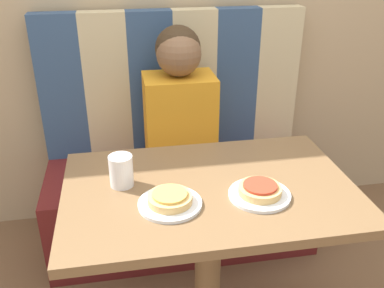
{
  "coord_description": "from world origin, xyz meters",
  "views": [
    {
      "loc": [
        -0.28,
        -1.25,
        1.55
      ],
      "look_at": [
        0.0,
        0.35,
        0.75
      ],
      "focal_mm": 40.0,
      "sensor_mm": 36.0,
      "label": 1
    }
  ],
  "objects_px": {
    "person": "(179,101)",
    "drinking_cup": "(121,171)",
    "pizza_right": "(260,189)",
    "plate_right": "(259,195)",
    "plate_left": "(170,204)",
    "pizza_left": "(170,198)"
  },
  "relations": [
    {
      "from": "plate_right",
      "to": "pizza_right",
      "type": "relative_size",
      "value": 1.43
    },
    {
      "from": "person",
      "to": "plate_left",
      "type": "xyz_separation_m",
      "value": [
        -0.15,
        -0.79,
        -0.05
      ]
    },
    {
      "from": "plate_left",
      "to": "drinking_cup",
      "type": "xyz_separation_m",
      "value": [
        -0.15,
        0.16,
        0.05
      ]
    },
    {
      "from": "pizza_right",
      "to": "drinking_cup",
      "type": "xyz_separation_m",
      "value": [
        -0.45,
        0.16,
        0.03
      ]
    },
    {
      "from": "plate_right",
      "to": "pizza_left",
      "type": "xyz_separation_m",
      "value": [
        -0.3,
        0.0,
        0.02
      ]
    },
    {
      "from": "pizza_right",
      "to": "drinking_cup",
      "type": "relative_size",
      "value": 1.29
    },
    {
      "from": "drinking_cup",
      "to": "plate_left",
      "type": "bearing_deg",
      "value": -46.22
    },
    {
      "from": "person",
      "to": "drinking_cup",
      "type": "distance_m",
      "value": 0.71
    },
    {
      "from": "drinking_cup",
      "to": "plate_right",
      "type": "bearing_deg",
      "value": -18.97
    },
    {
      "from": "person",
      "to": "pizza_left",
      "type": "relative_size",
      "value": 4.97
    },
    {
      "from": "plate_left",
      "to": "pizza_right",
      "type": "relative_size",
      "value": 1.43
    },
    {
      "from": "pizza_right",
      "to": "plate_right",
      "type": "bearing_deg",
      "value": 0.0
    },
    {
      "from": "person",
      "to": "plate_left",
      "type": "bearing_deg",
      "value": -100.79
    },
    {
      "from": "plate_left",
      "to": "person",
      "type": "bearing_deg",
      "value": 79.21
    },
    {
      "from": "pizza_left",
      "to": "plate_left",
      "type": "bearing_deg",
      "value": 180.0
    },
    {
      "from": "pizza_right",
      "to": "plate_left",
      "type": "bearing_deg",
      "value": 180.0
    },
    {
      "from": "pizza_left",
      "to": "drinking_cup",
      "type": "bearing_deg",
      "value": 133.78
    },
    {
      "from": "plate_left",
      "to": "pizza_left",
      "type": "relative_size",
      "value": 1.43
    },
    {
      "from": "person",
      "to": "drinking_cup",
      "type": "bearing_deg",
      "value": -115.14
    },
    {
      "from": "person",
      "to": "pizza_right",
      "type": "distance_m",
      "value": 0.81
    },
    {
      "from": "plate_left",
      "to": "pizza_right",
      "type": "distance_m",
      "value": 0.3
    },
    {
      "from": "pizza_left",
      "to": "drinking_cup",
      "type": "relative_size",
      "value": 1.29
    }
  ]
}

